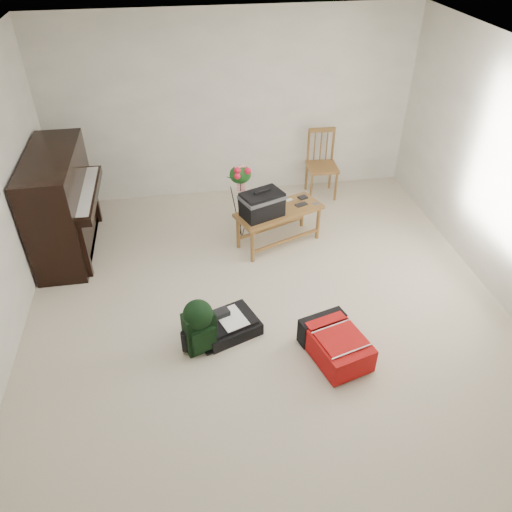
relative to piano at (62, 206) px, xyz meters
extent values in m
cube|color=beige|center=(2.19, -1.60, -0.60)|extent=(5.00, 5.50, 0.01)
cube|color=white|center=(2.19, -1.60, 1.90)|extent=(5.00, 5.50, 0.01)
cube|color=white|center=(2.19, 1.15, 0.65)|extent=(5.00, 0.04, 2.50)
cube|color=black|center=(-0.01, 0.00, 0.03)|extent=(0.55, 1.50, 1.25)
cube|color=black|center=(0.29, 0.00, 0.13)|extent=(0.28, 1.30, 0.10)
cube|color=white|center=(0.29, 0.00, 0.18)|extent=(0.22, 1.20, 0.02)
cube|color=black|center=(0.04, 0.00, -0.55)|extent=(0.45, 1.30, 0.10)
cube|color=brown|center=(2.55, -0.30, -0.14)|extent=(1.15, 0.79, 0.04)
cylinder|color=brown|center=(2.07, -0.47, -0.38)|extent=(0.05, 0.05, 0.44)
cylinder|color=brown|center=(2.07, -0.13, -0.38)|extent=(0.05, 0.05, 0.44)
cylinder|color=brown|center=(3.03, -0.47, -0.38)|extent=(0.05, 0.05, 0.44)
cylinder|color=brown|center=(3.03, -0.13, -0.38)|extent=(0.05, 0.05, 0.44)
cube|color=brown|center=(3.40, 0.80, -0.16)|extent=(0.43, 0.43, 0.04)
cylinder|color=brown|center=(3.22, 0.62, -0.39)|extent=(0.04, 0.04, 0.42)
cylinder|color=brown|center=(3.22, 0.98, -0.39)|extent=(0.04, 0.04, 0.42)
cylinder|color=brown|center=(3.57, 0.62, -0.39)|extent=(0.04, 0.04, 0.42)
cylinder|color=brown|center=(3.57, 0.98, -0.39)|extent=(0.04, 0.04, 0.42)
cube|color=brown|center=(3.40, 0.98, 0.32)|extent=(0.37, 0.06, 0.06)
cylinder|color=brown|center=(3.22, 0.98, 0.09)|extent=(0.04, 0.04, 0.51)
cylinder|color=brown|center=(3.57, 0.98, 0.09)|extent=(0.04, 0.04, 0.51)
cube|color=#B91607|center=(2.71, -2.27, -0.45)|extent=(0.61, 0.76, 0.26)
cube|color=black|center=(2.71, -2.01, -0.45)|extent=(0.49, 0.27, 0.28)
cube|color=#B91607|center=(2.71, -2.31, -0.31)|extent=(0.49, 0.48, 0.02)
cube|color=silver|center=(2.71, -2.50, -0.31)|extent=(0.41, 0.13, 0.01)
cube|color=black|center=(1.75, -1.76, -0.53)|extent=(0.68, 0.61, 0.13)
cube|color=black|center=(1.75, -1.76, -0.45)|extent=(0.59, 0.53, 0.03)
cube|color=white|center=(1.77, -1.78, -0.42)|extent=(0.35, 0.40, 0.01)
cube|color=black|center=(1.69, -1.69, -0.39)|extent=(0.21, 0.17, 0.06)
cube|color=black|center=(1.45, -1.95, -0.38)|extent=(0.33, 0.26, 0.44)
cube|color=black|center=(1.45, -2.05, -0.40)|extent=(0.24, 0.12, 0.25)
sphere|color=black|center=(1.45, -1.95, -0.16)|extent=(0.28, 0.28, 0.28)
cube|color=black|center=(1.38, -1.85, -0.38)|extent=(0.05, 0.04, 0.39)
cube|color=black|center=(1.52, -1.85, -0.38)|extent=(0.05, 0.04, 0.39)
cylinder|color=black|center=(2.11, -0.14, 0.23)|extent=(0.01, 0.01, 0.28)
ellipsoid|color=#174A17|center=(2.11, -0.14, 0.31)|extent=(0.26, 0.18, 0.24)
cube|color=red|center=(2.11, -0.16, 0.39)|extent=(0.13, 0.06, 0.07)
camera|label=1|loc=(1.43, -5.38, 3.01)|focal=35.00mm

